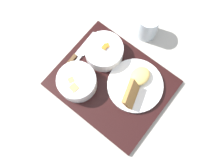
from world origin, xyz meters
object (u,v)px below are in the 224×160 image
object	(u,v)px
plate_main	(136,85)
glass_water	(147,27)
spoon	(81,55)
bowl_soup	(77,82)
bowl_salad	(104,51)
knife	(75,56)

from	to	relation	value
plate_main	glass_water	world-z (taller)	glass_water
spoon	glass_water	bearing A→B (deg)	-34.88
bowl_soup	spoon	world-z (taller)	bowl_soup
spoon	bowl_soup	bearing A→B (deg)	-150.52
bowl_salad	bowl_soup	world-z (taller)	same
bowl_salad	knife	bearing A→B (deg)	-136.26
knife	glass_water	bearing A→B (deg)	-32.74
bowl_salad	spoon	bearing A→B (deg)	-137.00
glass_water	knife	bearing A→B (deg)	-118.70
bowl_salad	plate_main	world-z (taller)	plate_main
bowl_salad	plate_main	distance (m)	0.16
bowl_soup	glass_water	xyz separation A→B (m)	(0.06, 0.32, -0.00)
bowl_salad	spoon	xyz separation A→B (m)	(-0.06, -0.06, -0.03)
knife	spoon	size ratio (longest dim) A/B	1.24
bowl_soup	glass_water	bearing A→B (deg)	80.20
bowl_soup	knife	bearing A→B (deg)	138.25
bowl_salad	glass_water	bearing A→B (deg)	71.27
glass_water	bowl_soup	bearing A→B (deg)	-99.80
plate_main	bowl_salad	bearing A→B (deg)	172.37
plate_main	spoon	world-z (taller)	plate_main
bowl_salad	bowl_soup	xyz separation A→B (m)	(0.00, -0.14, 0.00)
knife	plate_main	bearing A→B (deg)	-81.77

